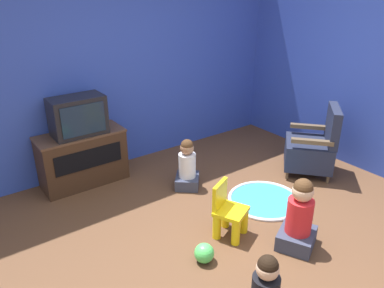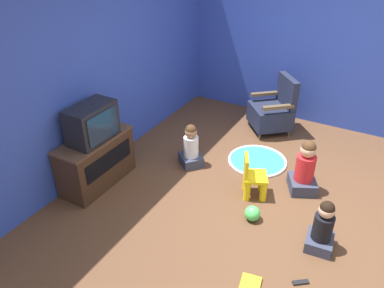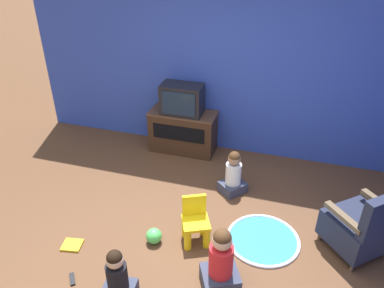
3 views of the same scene
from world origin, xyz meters
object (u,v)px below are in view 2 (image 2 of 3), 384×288
black_armchair (273,111)px  child_watching_center (305,169)px  child_watching_right (322,228)px  book (250,284)px  yellow_kid_chair (253,179)px  remote_control (301,282)px  child_watching_left (191,147)px  toy_ball (252,213)px  television (92,123)px  tv_cabinet (96,160)px

black_armchair → child_watching_center: 1.52m
child_watching_right → book: 0.91m
yellow_kid_chair → remote_control: yellow_kid_chair is taller
yellow_kid_chair → child_watching_left: bearing=52.1°
toy_ball → remote_control: toy_ball is taller
book → remote_control: (0.25, -0.39, -0.00)m
television → child_watching_left: bearing=-40.0°
television → child_watching_left: television is taller
toy_ball → remote_control: (-0.58, -0.70, -0.08)m
black_armchair → toy_ball: black_armchair is taller
tv_cabinet → child_watching_right: 2.68m
tv_cabinet → toy_ball: bearing=-81.3°
television → toy_ball: (0.30, -1.91, -0.76)m
child_watching_right → toy_ball: bearing=80.8°
television → yellow_kid_chair: size_ratio=1.11×
television → child_watching_right: (0.25, -2.64, -0.60)m
child_watching_right → toy_ball: size_ratio=3.34×
television → toy_ball: bearing=-81.2°
black_armchair → yellow_kid_chair: (-1.67, -0.34, -0.12)m
black_armchair → child_watching_center: size_ratio=1.26×
tv_cabinet → television: television is taller
television → toy_ball: television is taller
tv_cabinet → child_watching_center: (1.10, -2.26, -0.03)m
child_watching_center → toy_ball: bearing=131.8°
yellow_kid_chair → child_watching_left: (0.22, 0.96, 0.04)m
child_watching_left → child_watching_center: size_ratio=0.87×
child_watching_left → remote_control: size_ratio=4.07×
toy_ball → book: size_ratio=0.74×
child_watching_center → toy_ball: size_ratio=3.97×
tv_cabinet → black_armchair: 2.78m
television → book: size_ratio=2.51×
black_armchair → book: size_ratio=3.69×
child_watching_center → book: 1.66m
black_armchair → toy_ball: bearing=-27.5°
toy_ball → child_watching_center: bearing=-22.0°
child_watching_right → book: child_watching_right is taller
remote_control → child_watching_left: bearing=-70.9°
yellow_kid_chair → toy_ball: yellow_kid_chair is taller
yellow_kid_chair → child_watching_right: bearing=-142.8°
television → child_watching_right: television is taller
child_watching_left → black_armchair: bearing=-73.2°
tv_cabinet → toy_ball: tv_cabinet is taller
child_watching_center → black_armchair: bearing=6.9°
television → child_watching_left: 1.35m
television → child_watching_center: (1.10, -2.24, -0.55)m
tv_cabinet → remote_control: bearing=-96.1°
tv_cabinet → remote_control: tv_cabinet is taller
yellow_kid_chair → tv_cabinet: bearing=86.6°
black_armchair → book: (-2.91, -0.82, -0.32)m
tv_cabinet → child_watching_center: bearing=-64.0°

